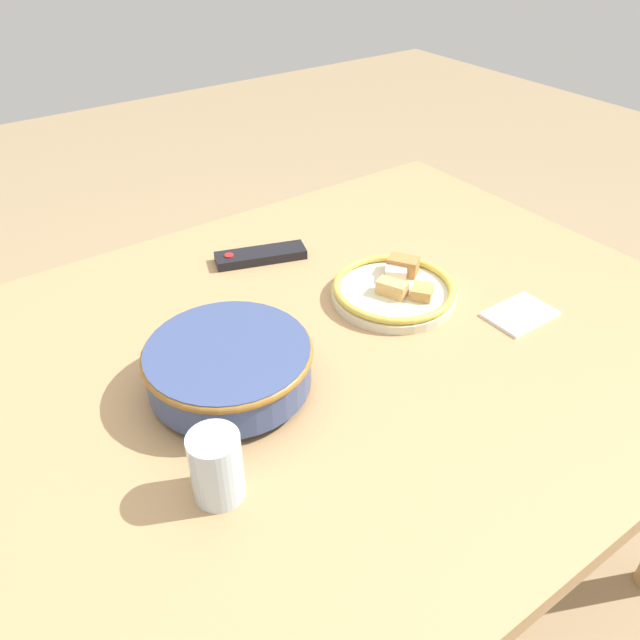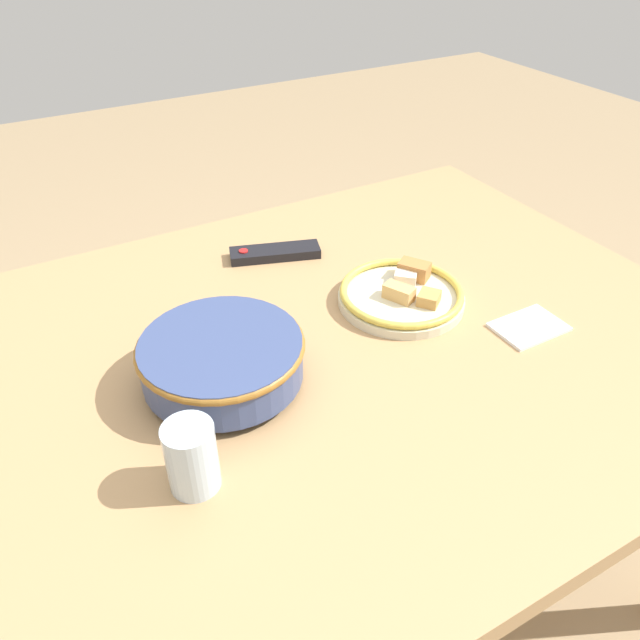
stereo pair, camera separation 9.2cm
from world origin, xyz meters
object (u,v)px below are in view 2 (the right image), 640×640
tv_remote (275,253)px  drinking_glass (192,457)px  food_plate (402,294)px  noodle_bowl (222,359)px

tv_remote → drinking_glass: 0.62m
food_plate → drinking_glass: 0.55m
tv_remote → food_plate: bearing=-134.8°
noodle_bowl → tv_remote: (0.25, 0.32, -0.04)m
food_plate → drinking_glass: size_ratio=2.31×
tv_remote → drinking_glass: drinking_glass is taller
tv_remote → noodle_bowl: bearing=161.1°
noodle_bowl → tv_remote: 0.41m
noodle_bowl → drinking_glass: 0.21m
noodle_bowl → food_plate: 0.39m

